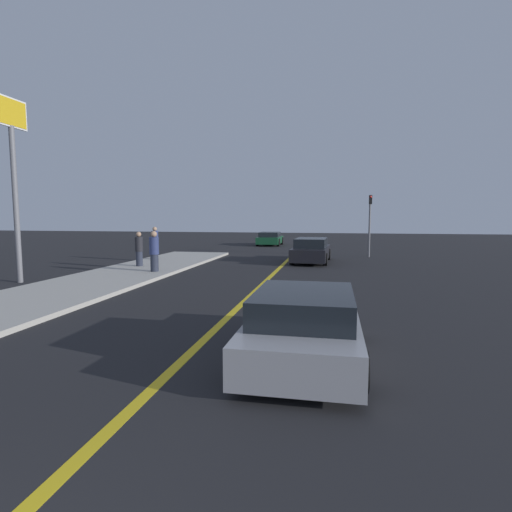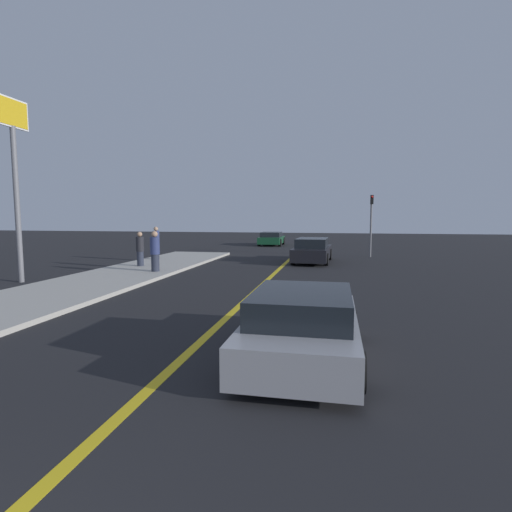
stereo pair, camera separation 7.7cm
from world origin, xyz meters
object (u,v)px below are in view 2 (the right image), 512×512
(pedestrian_mid_group, at_px, (155,251))
(pedestrian_far_standing, at_px, (140,249))
(roadside_sign, at_px, (14,154))
(car_near_right_lane, at_px, (302,326))
(car_far_distant, at_px, (272,239))
(pedestrian_by_sign, at_px, (156,243))
(car_ahead_center, at_px, (312,251))
(traffic_light, at_px, (371,219))

(pedestrian_mid_group, xyz_separation_m, pedestrian_far_standing, (-1.56, 1.63, -0.05))
(roadside_sign, bearing_deg, pedestrian_mid_group, 35.24)
(pedestrian_far_standing, bearing_deg, car_near_right_lane, -50.96)
(car_far_distant, xyz_separation_m, pedestrian_by_sign, (-4.35, -13.55, 0.47))
(car_near_right_lane, height_order, car_far_distant, car_near_right_lane)
(car_near_right_lane, relative_size, pedestrian_far_standing, 2.45)
(car_ahead_center, xyz_separation_m, car_far_distant, (-4.24, 12.18, -0.07))
(car_near_right_lane, distance_m, roadside_sign, 13.58)
(roadside_sign, bearing_deg, pedestrian_far_standing, 60.33)
(car_ahead_center, bearing_deg, pedestrian_mid_group, -134.42)
(car_far_distant, xyz_separation_m, pedestrian_mid_group, (-2.20, -18.19, 0.44))
(car_far_distant, bearing_deg, traffic_light, -49.41)
(car_near_right_lane, distance_m, car_far_distant, 27.76)
(pedestrian_by_sign, distance_m, roadside_sign, 8.72)
(pedestrian_mid_group, bearing_deg, car_near_right_lane, -51.86)
(car_near_right_lane, bearing_deg, pedestrian_mid_group, 127.93)
(traffic_light, bearing_deg, roadside_sign, -138.47)
(pedestrian_by_sign, bearing_deg, traffic_light, 21.85)
(car_far_distant, xyz_separation_m, pedestrian_far_standing, (-3.76, -16.56, 0.39))
(car_far_distant, xyz_separation_m, roadside_sign, (-6.36, -21.13, 4.28))
(car_far_distant, bearing_deg, car_near_right_lane, -80.10)
(car_far_distant, xyz_separation_m, traffic_light, (7.61, -8.76, 1.78))
(pedestrian_by_sign, bearing_deg, car_far_distant, 72.22)
(car_near_right_lane, relative_size, car_ahead_center, 0.87)
(traffic_light, bearing_deg, pedestrian_by_sign, -158.15)
(car_ahead_center, xyz_separation_m, pedestrian_far_standing, (-8.00, -4.39, 0.31))
(car_ahead_center, relative_size, roadside_sign, 0.67)
(car_ahead_center, bearing_deg, pedestrian_by_sign, -168.36)
(car_near_right_lane, distance_m, traffic_light, 18.82)
(traffic_light, relative_size, roadside_sign, 0.55)
(pedestrian_mid_group, xyz_separation_m, pedestrian_by_sign, (-2.14, 4.64, 0.03))
(pedestrian_far_standing, relative_size, roadside_sign, 0.24)
(pedestrian_far_standing, bearing_deg, roadside_sign, -119.67)
(car_ahead_center, xyz_separation_m, traffic_light, (3.37, 3.42, 1.71))
(car_near_right_lane, bearing_deg, car_far_distant, 100.08)
(car_near_right_lane, height_order, traffic_light, traffic_light)
(car_far_distant, distance_m, pedestrian_by_sign, 14.24)
(pedestrian_far_standing, bearing_deg, car_far_distant, 77.21)
(car_ahead_center, height_order, pedestrian_mid_group, pedestrian_mid_group)
(car_far_distant, height_order, pedestrian_by_sign, pedestrian_by_sign)
(car_far_distant, height_order, pedestrian_mid_group, pedestrian_mid_group)
(pedestrian_mid_group, xyz_separation_m, traffic_light, (9.81, 9.43, 1.35))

